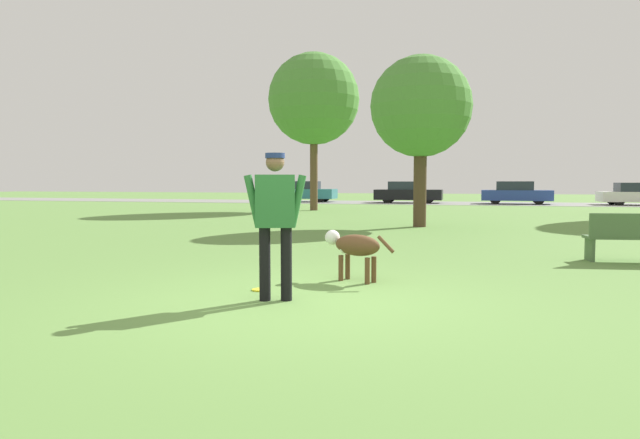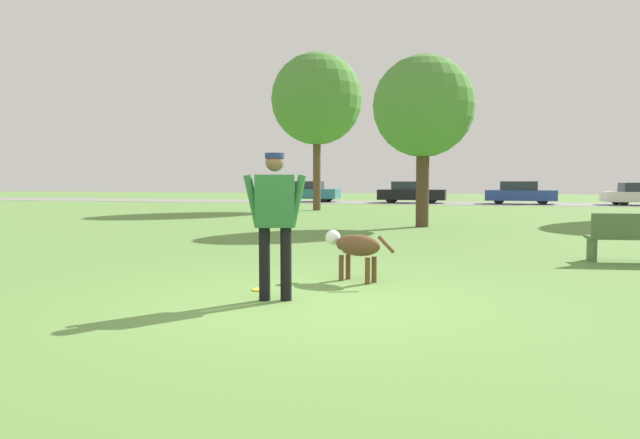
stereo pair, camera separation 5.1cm
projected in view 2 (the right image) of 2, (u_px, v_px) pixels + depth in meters
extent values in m
plane|color=#608C42|center=(306.00, 303.00, 6.49)|extent=(120.00, 120.00, 0.00)
cube|color=gray|center=(448.00, 203.00, 36.17)|extent=(120.00, 6.00, 0.01)
cylinder|color=black|center=(286.00, 264.00, 6.58)|extent=(0.16, 0.16, 0.85)
cylinder|color=black|center=(265.00, 264.00, 6.58)|extent=(0.16, 0.16, 0.85)
cube|color=#2D7038|center=(275.00, 201.00, 6.53)|extent=(0.49, 0.34, 0.60)
cylinder|color=#2D7038|center=(297.00, 201.00, 6.54)|extent=(0.23, 0.15, 0.61)
cylinder|color=#2D7038|center=(253.00, 201.00, 6.52)|extent=(0.23, 0.15, 0.61)
sphere|color=brown|center=(275.00, 162.00, 6.50)|extent=(0.27, 0.27, 0.21)
cylinder|color=navy|center=(275.00, 156.00, 6.50)|extent=(0.28, 0.28, 0.06)
ellipsoid|color=brown|center=(358.00, 245.00, 7.82)|extent=(0.77, 0.55, 0.29)
ellipsoid|color=white|center=(346.00, 248.00, 7.94)|extent=(0.23, 0.25, 0.16)
sphere|color=white|center=(333.00, 237.00, 8.08)|extent=(0.28, 0.28, 0.21)
cylinder|color=brown|center=(341.00, 268.00, 7.91)|extent=(0.09, 0.09, 0.36)
cylinder|color=brown|center=(348.00, 267.00, 8.04)|extent=(0.09, 0.09, 0.36)
cylinder|color=brown|center=(368.00, 271.00, 7.64)|extent=(0.09, 0.09, 0.36)
cylinder|color=brown|center=(374.00, 270.00, 7.76)|extent=(0.09, 0.09, 0.36)
cylinder|color=brown|center=(386.00, 244.00, 7.53)|extent=(0.26, 0.15, 0.23)
cylinder|color=yellow|center=(260.00, 290.00, 7.22)|extent=(0.21, 0.21, 0.02)
torus|color=yellow|center=(260.00, 290.00, 7.22)|extent=(0.21, 0.21, 0.02)
cylinder|color=#4C3826|center=(422.00, 186.00, 17.29)|extent=(0.39, 0.39, 2.50)
sphere|color=#4C8938|center=(423.00, 106.00, 17.13)|extent=(3.05, 3.05, 3.05)
cylinder|color=brown|center=(317.00, 172.00, 27.22)|extent=(0.37, 0.37, 3.67)
sphere|color=#4C8938|center=(317.00, 99.00, 26.99)|extent=(4.33, 4.33, 4.33)
cube|color=teal|center=(307.00, 194.00, 38.66)|extent=(4.30, 1.81, 0.64)
cube|color=#232D38|center=(306.00, 185.00, 38.65)|extent=(2.24, 1.54, 0.53)
cylinder|color=black|center=(328.00, 197.00, 39.07)|extent=(0.66, 0.21, 0.66)
cylinder|color=black|center=(323.00, 197.00, 37.61)|extent=(0.66, 0.21, 0.66)
cylinder|color=black|center=(293.00, 197.00, 39.73)|extent=(0.66, 0.21, 0.66)
cylinder|color=black|center=(286.00, 197.00, 38.27)|extent=(0.66, 0.21, 0.66)
cube|color=black|center=(412.00, 195.00, 36.53)|extent=(4.27, 1.69, 0.66)
cube|color=#232D38|center=(410.00, 186.00, 36.52)|extent=(2.22, 1.44, 0.52)
cylinder|color=black|center=(433.00, 198.00, 36.90)|extent=(0.60, 0.20, 0.60)
cylinder|color=black|center=(431.00, 199.00, 35.52)|extent=(0.60, 0.20, 0.60)
cylinder|color=black|center=(394.00, 198.00, 37.57)|extent=(0.60, 0.20, 0.60)
cylinder|color=black|center=(390.00, 199.00, 36.20)|extent=(0.60, 0.20, 0.60)
cube|color=#284293|center=(520.00, 195.00, 34.70)|extent=(4.19, 1.89, 0.63)
cube|color=#232D38|center=(519.00, 186.00, 34.70)|extent=(2.21, 1.56, 0.54)
cylinder|color=black|center=(541.00, 199.00, 35.02)|extent=(0.64, 0.23, 0.63)
cylinder|color=black|center=(543.00, 200.00, 33.64)|extent=(0.64, 0.23, 0.63)
cylinder|color=black|center=(499.00, 198.00, 35.80)|extent=(0.64, 0.23, 0.63)
cylinder|color=black|center=(499.00, 199.00, 34.41)|extent=(0.64, 0.23, 0.63)
cylinder|color=black|center=(616.00, 200.00, 34.10)|extent=(0.58, 0.22, 0.57)
cylinder|color=black|center=(624.00, 201.00, 32.56)|extent=(0.58, 0.22, 0.57)
cube|color=#4C6B42|center=(630.00, 238.00, 9.78)|extent=(1.44, 0.60, 0.05)
cube|color=#4C6B42|center=(635.00, 225.00, 9.58)|extent=(1.39, 0.25, 0.40)
cube|color=#4C6B42|center=(592.00, 250.00, 9.87)|extent=(0.11, 0.36, 0.39)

